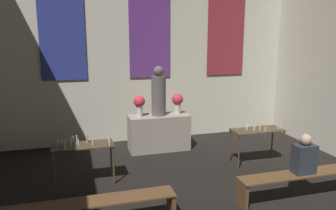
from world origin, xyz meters
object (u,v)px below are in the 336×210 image
(flower_vase_right, at_px, (178,101))
(pew_back_right, at_px, (306,178))
(flower_vase_left, at_px, (139,103))
(pew_back_left, at_px, (89,209))
(person_seated, at_px, (304,156))
(candle_rack_right, at_px, (257,134))
(altar, at_px, (159,132))
(candle_rack_left, at_px, (83,150))
(statue, at_px, (159,93))

(flower_vase_right, xyz_separation_m, pew_back_right, (1.33, -3.04, -0.83))
(flower_vase_left, height_order, flower_vase_right, same)
(pew_back_left, distance_m, person_seated, 3.55)
(pew_back_right, distance_m, person_seated, 0.41)
(person_seated, bearing_deg, candle_rack_right, 86.94)
(altar, xyz_separation_m, pew_back_right, (1.80, -3.04, -0.08))
(candle_rack_left, height_order, person_seated, person_seated)
(altar, relative_size, candle_rack_right, 1.30)
(candle_rack_right, distance_m, person_seated, 1.63)
(pew_back_right, bearing_deg, pew_back_left, 180.00)
(candle_rack_left, distance_m, pew_back_left, 1.65)
(pew_back_right, bearing_deg, altar, 120.65)
(altar, distance_m, flower_vase_left, 0.88)
(pew_back_right, bearing_deg, flower_vase_right, 113.65)
(flower_vase_right, relative_size, pew_back_left, 0.20)
(candle_rack_right, relative_size, pew_back_right, 0.45)
(statue, height_order, candle_rack_left, statue)
(statue, bearing_deg, person_seated, -60.45)
(statue, bearing_deg, pew_back_left, -120.65)
(flower_vase_left, bearing_deg, person_seated, -54.19)
(candle_rack_right, relative_size, pew_back_left, 0.45)
(flower_vase_left, distance_m, candle_rack_right, 2.74)
(candle_rack_left, relative_size, pew_back_left, 0.45)
(flower_vase_left, bearing_deg, flower_vase_right, 0.00)
(candle_rack_right, bearing_deg, altar, 141.94)
(statue, distance_m, candle_rack_left, 2.42)
(statue, xyz_separation_m, candle_rack_left, (-1.82, -1.42, -0.74))
(flower_vase_left, xyz_separation_m, candle_rack_right, (2.28, -1.42, -0.52))
(altar, height_order, flower_vase_left, flower_vase_left)
(flower_vase_left, bearing_deg, pew_back_left, -113.65)
(flower_vase_left, relative_size, candle_rack_right, 0.45)
(candle_rack_right, height_order, person_seated, person_seated)
(flower_vase_right, xyz_separation_m, person_seated, (1.26, -3.04, -0.42))
(candle_rack_right, distance_m, pew_back_right, 1.65)
(flower_vase_left, distance_m, pew_back_right, 3.89)
(altar, height_order, pew_back_left, altar)
(flower_vase_right, distance_m, candle_rack_right, 2.02)
(pew_back_left, xyz_separation_m, person_seated, (3.53, -0.00, 0.40))
(candle_rack_left, bearing_deg, candle_rack_right, 0.00)
(pew_back_left, relative_size, pew_back_right, 1.00)
(altar, relative_size, person_seated, 2.12)
(altar, distance_m, pew_back_right, 3.54)
(altar, relative_size, candle_rack_left, 1.30)
(candle_rack_left, xyz_separation_m, pew_back_right, (3.62, -1.62, -0.31))
(flower_vase_left, relative_size, pew_back_right, 0.20)
(statue, relative_size, candle_rack_right, 1.05)
(flower_vase_left, xyz_separation_m, flower_vase_right, (0.94, 0.00, 0.00))
(flower_vase_right, bearing_deg, pew_back_left, -126.76)
(pew_back_left, height_order, person_seated, person_seated)
(person_seated, bearing_deg, statue, 119.55)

